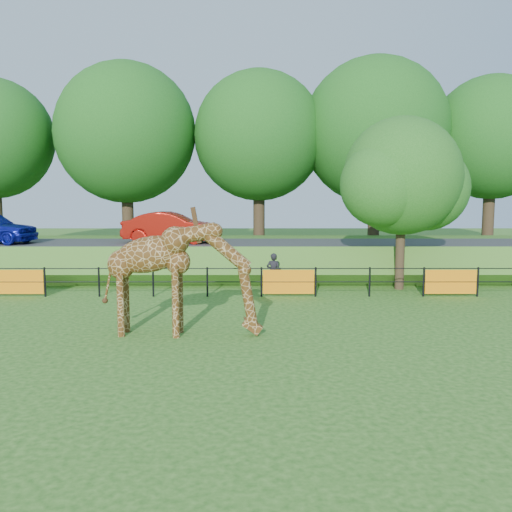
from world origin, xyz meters
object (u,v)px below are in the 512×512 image
object	(u,v)px
visitor	(274,272)
tree_east	(404,181)
car_red	(171,227)
giraffe	(182,279)

from	to	relation	value
visitor	tree_east	distance (m)	6.24
car_red	tree_east	size ratio (longest dim) A/B	0.66
visitor	giraffe	bearing A→B (deg)	77.49
tree_east	visitor	bearing A→B (deg)	-173.58
giraffe	visitor	size ratio (longest dim) A/B	2.88
car_red	tree_east	world-z (taller)	tree_east
visitor	tree_east	xyz separation A→B (m)	(5.12, 0.58, 3.53)
car_red	giraffe	bearing A→B (deg)	-165.05
tree_east	giraffe	bearing A→B (deg)	-137.25
visitor	tree_east	size ratio (longest dim) A/B	0.22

